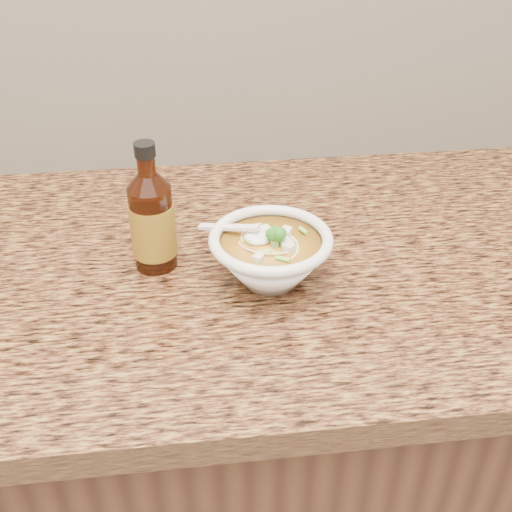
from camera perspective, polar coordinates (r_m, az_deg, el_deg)
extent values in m
cube|color=beige|center=(1.13, -8.27, 19.59)|extent=(4.00, 0.02, 0.50)
cube|color=black|center=(1.27, -5.48, -17.88)|extent=(4.00, 0.65, 0.86)
cube|color=olive|center=(0.96, -6.93, -1.16)|extent=(4.00, 0.68, 0.04)
cylinder|color=white|center=(0.89, 1.27, -2.02)|extent=(0.07, 0.07, 0.01)
torus|color=white|center=(0.86, 1.33, 1.53)|extent=(0.17, 0.17, 0.02)
torus|color=beige|center=(0.85, 1.08, 0.77)|extent=(0.09, 0.09, 0.00)
torus|color=beige|center=(0.85, 0.49, 0.63)|extent=(0.09, 0.09, 0.00)
torus|color=beige|center=(0.86, 2.15, 1.05)|extent=(0.10, 0.10, 0.00)
torus|color=beige|center=(0.87, 0.49, 1.27)|extent=(0.09, 0.09, 0.00)
torus|color=beige|center=(0.86, 1.30, 0.79)|extent=(0.07, 0.07, 0.00)
torus|color=beige|center=(0.88, 2.07, 1.37)|extent=(0.05, 0.05, 0.00)
cube|color=silver|center=(0.84, 1.90, 0.76)|extent=(0.02, 0.02, 0.01)
cube|color=silver|center=(0.87, 0.93, 1.92)|extent=(0.02, 0.02, 0.01)
cube|color=silver|center=(0.87, -0.33, 1.94)|extent=(0.02, 0.02, 0.01)
cube|color=silver|center=(0.88, 1.59, 2.54)|extent=(0.02, 0.02, 0.01)
cube|color=silver|center=(0.89, 1.82, 2.65)|extent=(0.01, 0.01, 0.01)
cube|color=silver|center=(0.83, 3.75, 0.01)|extent=(0.02, 0.02, 0.01)
cube|color=silver|center=(0.87, 2.99, 1.76)|extent=(0.02, 0.02, 0.01)
cube|color=silver|center=(0.83, 3.16, 0.03)|extent=(0.02, 0.02, 0.01)
ellipsoid|color=#196014|center=(0.84, 1.71, 1.82)|extent=(0.03, 0.03, 0.03)
cylinder|color=#85CD4E|center=(0.82, 0.42, -0.13)|extent=(0.02, 0.01, 0.01)
cylinder|color=#85CD4E|center=(0.88, 4.28, 2.14)|extent=(0.01, 0.02, 0.01)
cylinder|color=#85CD4E|center=(0.83, -0.24, 0.45)|extent=(0.02, 0.02, 0.01)
cylinder|color=#85CD4E|center=(0.82, -0.09, -0.20)|extent=(0.02, 0.02, 0.01)
ellipsoid|color=white|center=(0.86, 0.15, 1.69)|extent=(0.04, 0.04, 0.01)
cube|color=white|center=(0.87, -2.47, 2.57)|extent=(0.08, 0.05, 0.02)
cylinder|color=#3D1508|center=(0.90, -9.15, 2.53)|extent=(0.07, 0.07, 0.13)
cylinder|color=#3D1508|center=(0.86, -9.73, 7.97)|extent=(0.03, 0.03, 0.03)
cylinder|color=black|center=(0.85, -9.88, 9.30)|extent=(0.03, 0.03, 0.02)
cylinder|color=red|center=(0.91, -9.14, 2.40)|extent=(0.07, 0.07, 0.08)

